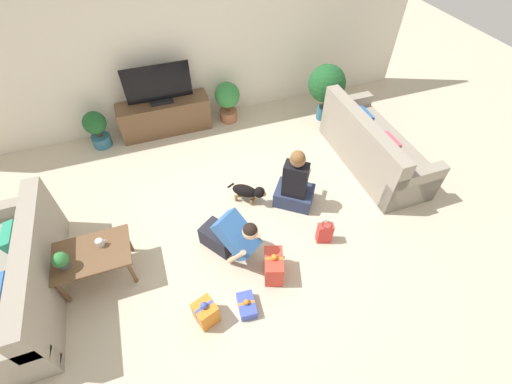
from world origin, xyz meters
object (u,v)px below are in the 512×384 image
Objects in this scene: tv at (158,86)px; person_sitting at (295,185)px; gift_box_b at (274,266)px; gift_box_c at (206,312)px; tv_console at (165,117)px; potted_plant_back_left at (96,128)px; potted_plant_back_right at (227,99)px; gift_box_a at (247,305)px; sofa_right at (373,148)px; person_kneeling at (230,236)px; gift_bag_a at (325,233)px; coffee_table at (91,256)px; sofa_left at (20,281)px; potted_plant_corner_right at (327,85)px; tabletop_plant at (61,261)px; mug at (100,243)px; dog at (248,191)px.

tv is 1.08× the size of person_sitting.
gift_box_c is at bearing -162.87° from gift_box_b.
potted_plant_back_left is at bearing -177.41° from tv_console.
potted_plant_back_right is 0.75× the size of person_sitting.
potted_plant_back_left is 2.09× the size of gift_box_a.
tv_console is 3.35m from gift_box_b.
person_kneeling is (-2.54, -0.88, 0.02)m from sofa_right.
potted_plant_back_right is at bearing 40.32° from person_kneeling.
sofa_right is 1.76m from gift_bag_a.
tv_console is (1.22, 2.60, -0.12)m from coffee_table.
potted_plant_back_left is 3.11m from person_kneeling.
sofa_left is 1.33× the size of tv_console.
tv is at bearing 168.19° from potted_plant_corner_right.
sofa_right is at bearing 9.99° from tabletop_plant.
potted_plant_corner_right is 2.84× the size of gift_box_c.
potted_plant_back_left is 1.57× the size of gift_box_b.
gift_box_c is at bearing -47.42° from mug.
potted_plant_corner_right reaches higher than gift_bag_a.
potted_plant_back_right is at bearing -2.59° from tv_console.
gift_box_b is (0.38, -0.46, -0.16)m from person_kneeling.
person_kneeling is 0.91m from gift_box_c.
person_kneeling is 1.21m from gift_bag_a.
potted_plant_corner_right is at bearing -11.81° from tv_console.
gift_box_a is 2.04m from tabletop_plant.
dog is 1.54× the size of gift_box_a.
person_sitting is (3.40, 0.31, 0.05)m from sofa_left.
potted_plant_corner_right reaches higher than gift_box_c.
gift_box_b reaches higher than dog.
coffee_table reaches higher than dog.
tv is 1.21m from potted_plant_back_left.
sofa_left reaches higher than person_kneeling.
potted_plant_corner_right is 4.70m from tabletop_plant.
person_kneeling reaches higher than tv_console.
sofa_left is at bearing -156.66° from potted_plant_corner_right.
gift_box_a is at bearing 67.09° from sofa_left.
tabletop_plant is at bearing 165.18° from gift_box_b.
gift_bag_a is at bearing 83.22° from sofa_left.
sofa_right is 2.58m from potted_plant_back_right.
potted_plant_back_right is at bearing 162.23° from potted_plant_corner_right.
sofa_left and sofa_right have the same top height.
person_sitting is at bearing -127.34° from potted_plant_corner_right.
tv is 2.94× the size of gift_box_c.
sofa_right is at bearing -15.04° from person_kneeling.
gift_bag_a is at bearing -63.29° from tv.
potted_plant_back_left is at bearing 81.99° from dog.
sofa_right reaches higher than potted_plant_back_right.
potted_plant_back_left reaches higher than tv_console.
tabletop_plant is (-4.35, -0.77, 0.27)m from sofa_right.
person_sitting is (2.63, 0.30, -0.04)m from coffee_table.
tv is 3.46m from gift_bag_a.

